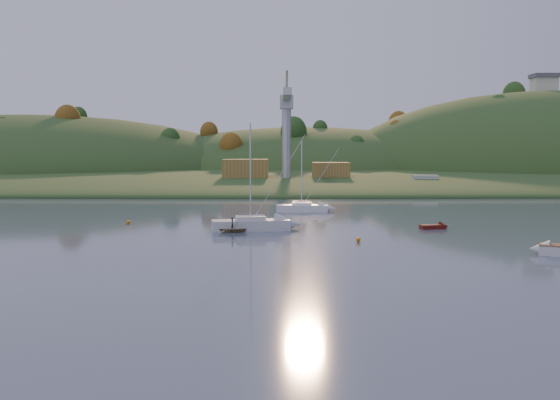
{
  "coord_description": "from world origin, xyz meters",
  "views": [
    {
      "loc": [
        0.25,
        -30.21,
        9.71
      ],
      "look_at": [
        0.34,
        35.54,
        4.32
      ],
      "focal_mm": 40.0,
      "sensor_mm": 36.0,
      "label": 1
    }
  ],
  "objects_px": {
    "canoe": "(233,229)",
    "red_tender": "(438,227)",
    "sailboat_far": "(302,207)",
    "sailboat_near": "(251,224)"
  },
  "relations": [
    {
      "from": "sailboat_far",
      "to": "canoe",
      "type": "height_order",
      "value": "sailboat_far"
    },
    {
      "from": "sailboat_far",
      "to": "red_tender",
      "type": "xyz_separation_m",
      "value": [
        15.93,
        -20.51,
        -0.46
      ]
    },
    {
      "from": "canoe",
      "to": "red_tender",
      "type": "relative_size",
      "value": 0.9
    },
    {
      "from": "canoe",
      "to": "red_tender",
      "type": "xyz_separation_m",
      "value": [
        24.86,
        3.22,
        -0.09
      ]
    },
    {
      "from": "sailboat_near",
      "to": "sailboat_far",
      "type": "relative_size",
      "value": 1.17
    },
    {
      "from": "sailboat_near",
      "to": "sailboat_far",
      "type": "distance_m",
      "value": 23.14
    },
    {
      "from": "red_tender",
      "to": "sailboat_far",
      "type": "bearing_deg",
      "value": 115.42
    },
    {
      "from": "sailboat_near",
      "to": "red_tender",
      "type": "bearing_deg",
      "value": -6.25
    },
    {
      "from": "canoe",
      "to": "red_tender",
      "type": "bearing_deg",
      "value": -79.51
    },
    {
      "from": "sailboat_near",
      "to": "canoe",
      "type": "relative_size",
      "value": 3.78
    }
  ]
}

